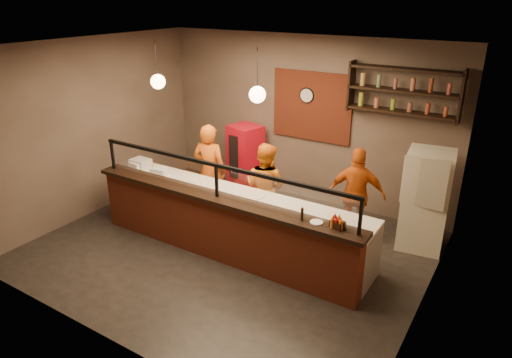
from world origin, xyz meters
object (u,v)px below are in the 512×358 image
Objects in this scene: cook_left at (210,170)px; fridge at (425,201)px; condiment_caddy at (338,224)px; wall_clock at (307,95)px; pepper_mill at (302,214)px; cook_mid at (265,187)px; red_cooler at (246,159)px; cook_right at (357,195)px; pizza_dough at (251,194)px.

cook_left is 3.75m from fridge.
condiment_caddy is at bearing 147.73° from cook_left.
pepper_mill is (1.33, -2.78, -0.95)m from wall_clock.
cook_mid is at bearing -89.61° from wall_clock.
wall_clock is 2.90m from fridge.
red_cooler is (-1.19, -0.31, -1.40)m from wall_clock.
fridge is (1.03, 0.30, 0.03)m from cook_right.
cook_right is (1.47, -1.03, -1.30)m from wall_clock.
pizza_dough is at bearing -87.04° from wall_clock.
condiment_caddy is at bearing -56.32° from wall_clock.
red_cooler is at bearing -165.43° from wall_clock.
wall_clock is 1.74× the size of condiment_caddy.
wall_clock reaches higher than pepper_mill.
pizza_dough is at bearing 161.09° from condiment_caddy.
red_cooler is at bearing -30.11° from cook_right.
pepper_mill reaches higher than condiment_caddy.
red_cooler is at bearing 166.11° from fridge.
wall_clock is 2.30m from cook_left.
condiment_caddy is (1.81, -2.72, -0.99)m from wall_clock.
pepper_mill is at bearing 142.99° from cook_left.
condiment_caddy is 0.49m from pepper_mill.
condiment_caddy is (2.96, -1.15, 0.24)m from cook_left.
cook_left reaches higher than pepper_mill.
cook_right reaches higher than condiment_caddy.
fridge is 9.57× the size of condiment_caddy.
wall_clock is 1.86m from red_cooler.
pepper_mill is (-1.17, -2.05, 0.32)m from fridge.
wall_clock is 1.65× the size of pepper_mill.
wall_clock reaches higher than cook_mid.
pizza_dough is (-2.39, -1.41, 0.08)m from fridge.
red_cooler is at bearing -99.08° from cook_left.
cook_left is 1.10× the size of cook_mid.
wall_clock is 2.45m from pizza_dough.
fridge reaches higher than condiment_caddy.
cook_right is at bearing -179.45° from cook_left.
fridge is at bearing -178.05° from cook_left.
fridge is 1.18× the size of red_cooler.
cook_mid is 1.85m from pepper_mill.
pepper_mill is at bearing -127.19° from fridge.
pizza_dough is at bearing 24.16° from cook_right.
fridge is at bearing -178.44° from cook_right.
cook_mid is 9.13× the size of condiment_caddy.
pizza_dough is 1.40m from pepper_mill.
fridge is 9.11× the size of pepper_mill.
condiment_caddy is (0.34, -1.69, 0.31)m from cook_right.
cook_right is 1.14× the size of red_cooler.
fridge reaches higher than pepper_mill.
cook_left is at bearing 155.72° from pizza_dough.
red_cooler reaches higher than pizza_dough.
cook_right is 0.97× the size of fridge.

